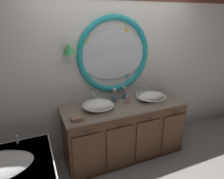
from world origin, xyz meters
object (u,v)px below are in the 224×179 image
object	(u,v)px
toothbrush_holder_right	(124,95)
folded_hand_towel	(77,119)
sink_basin_left	(98,105)
sink_basin_right	(151,96)
toothbrush_holder_left	(115,98)
soap_dispenser	(128,100)

from	to	relation	value
toothbrush_holder_right	folded_hand_towel	world-z (taller)	toothbrush_holder_right
sink_basin_left	sink_basin_right	size ratio (longest dim) A/B	0.97
sink_basin_right	folded_hand_towel	bearing A→B (deg)	-171.50
toothbrush_holder_left	folded_hand_towel	xyz separation A→B (m)	(-0.66, -0.35, -0.03)
sink_basin_left	toothbrush_holder_left	xyz separation A→B (m)	(0.32, 0.17, -0.01)
soap_dispenser	sink_basin_left	bearing A→B (deg)	-176.64
sink_basin_left	folded_hand_towel	distance (m)	0.38
soap_dispenser	folded_hand_towel	size ratio (longest dim) A/B	0.90
sink_basin_left	soap_dispenser	bearing A→B (deg)	3.36
soap_dispenser	sink_basin_right	bearing A→B (deg)	-4.12
toothbrush_holder_left	sink_basin_left	bearing A→B (deg)	-151.94
sink_basin_right	sink_basin_left	bearing A→B (deg)	-180.00
sink_basin_left	toothbrush_holder_right	bearing A→B (deg)	22.97
sink_basin_left	toothbrush_holder_right	world-z (taller)	toothbrush_holder_right
folded_hand_towel	sink_basin_right	bearing A→B (deg)	8.50
folded_hand_towel	toothbrush_holder_right	bearing A→B (deg)	24.86
sink_basin_right	toothbrush_holder_left	xyz separation A→B (m)	(-0.52, 0.17, -0.01)
toothbrush_holder_left	toothbrush_holder_right	world-z (taller)	toothbrush_holder_right
soap_dispenser	folded_hand_towel	bearing A→B (deg)	-165.75
sink_basin_left	sink_basin_right	distance (m)	0.84
sink_basin_right	soap_dispenser	bearing A→B (deg)	175.88
toothbrush_holder_right	soap_dispenser	bearing A→B (deg)	-102.32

